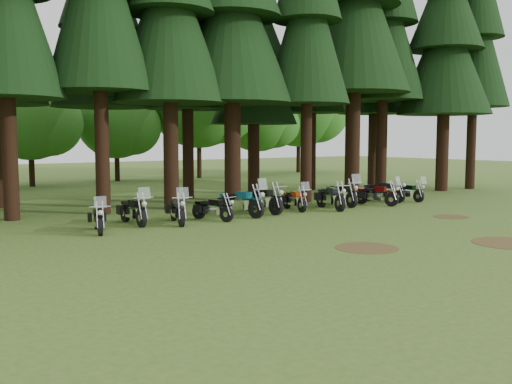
{
  "coord_description": "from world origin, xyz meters",
  "views": [
    {
      "loc": [
        -14.91,
        -13.03,
        3.09
      ],
      "look_at": [
        -1.79,
        5.0,
        1.0
      ],
      "focal_mm": 40.0,
      "sensor_mm": 36.0,
      "label": 1
    }
  ],
  "objects_px": {
    "motorcycle_0": "(98,219)",
    "motorcycle_1": "(133,211)",
    "motorcycle_9": "(377,195)",
    "motorcycle_10": "(383,192)",
    "motorcycle_3": "(212,210)",
    "motorcycle_5": "(262,201)",
    "motorcycle_2": "(177,211)",
    "motorcycle_4": "(240,203)",
    "motorcycle_8": "(341,195)",
    "motorcycle_6": "(294,200)",
    "motorcycle_7": "(330,198)",
    "motorcycle_11": "(408,192)"
  },
  "relations": [
    {
      "from": "motorcycle_0",
      "to": "motorcycle_1",
      "type": "distance_m",
      "value": 1.9
    },
    {
      "from": "motorcycle_1",
      "to": "motorcycle_9",
      "type": "distance_m",
      "value": 11.69
    },
    {
      "from": "motorcycle_10",
      "to": "motorcycle_1",
      "type": "bearing_deg",
      "value": 165.21
    },
    {
      "from": "motorcycle_3",
      "to": "motorcycle_5",
      "type": "xyz_separation_m",
      "value": [
        2.81,
        0.64,
        0.1
      ]
    },
    {
      "from": "motorcycle_3",
      "to": "motorcycle_0",
      "type": "bearing_deg",
      "value": 163.97
    },
    {
      "from": "motorcycle_5",
      "to": "motorcycle_1",
      "type": "bearing_deg",
      "value": 174.31
    },
    {
      "from": "motorcycle_2",
      "to": "motorcycle_4",
      "type": "distance_m",
      "value": 2.98
    },
    {
      "from": "motorcycle_8",
      "to": "motorcycle_0",
      "type": "bearing_deg",
      "value": -167.71
    },
    {
      "from": "motorcycle_0",
      "to": "motorcycle_4",
      "type": "relative_size",
      "value": 0.81
    },
    {
      "from": "motorcycle_1",
      "to": "motorcycle_2",
      "type": "bearing_deg",
      "value": -25.78
    },
    {
      "from": "motorcycle_6",
      "to": "motorcycle_10",
      "type": "height_order",
      "value": "motorcycle_6"
    },
    {
      "from": "motorcycle_0",
      "to": "motorcycle_10",
      "type": "relative_size",
      "value": 0.88
    },
    {
      "from": "motorcycle_1",
      "to": "motorcycle_4",
      "type": "height_order",
      "value": "motorcycle_4"
    },
    {
      "from": "motorcycle_1",
      "to": "motorcycle_7",
      "type": "bearing_deg",
      "value": -3.62
    },
    {
      "from": "motorcycle_4",
      "to": "motorcycle_6",
      "type": "height_order",
      "value": "motorcycle_4"
    },
    {
      "from": "motorcycle_3",
      "to": "motorcycle_8",
      "type": "distance_m",
      "value": 7.29
    },
    {
      "from": "motorcycle_4",
      "to": "motorcycle_6",
      "type": "distance_m",
      "value": 2.98
    },
    {
      "from": "motorcycle_5",
      "to": "motorcycle_0",
      "type": "bearing_deg",
      "value": -178.02
    },
    {
      "from": "motorcycle_10",
      "to": "motorcycle_4",
      "type": "bearing_deg",
      "value": 167.7
    },
    {
      "from": "motorcycle_0",
      "to": "motorcycle_3",
      "type": "height_order",
      "value": "motorcycle_0"
    },
    {
      "from": "motorcycle_9",
      "to": "motorcycle_8",
      "type": "bearing_deg",
      "value": 135.41
    },
    {
      "from": "motorcycle_0",
      "to": "motorcycle_2",
      "type": "relative_size",
      "value": 0.92
    },
    {
      "from": "motorcycle_3",
      "to": "motorcycle_11",
      "type": "xyz_separation_m",
      "value": [
        11.41,
        0.05,
        0.02
      ]
    },
    {
      "from": "motorcycle_2",
      "to": "motorcycle_3",
      "type": "bearing_deg",
      "value": 15.89
    },
    {
      "from": "motorcycle_2",
      "to": "motorcycle_9",
      "type": "relative_size",
      "value": 1.02
    },
    {
      "from": "motorcycle_5",
      "to": "motorcycle_6",
      "type": "xyz_separation_m",
      "value": [
        1.66,
        -0.12,
        -0.08
      ]
    },
    {
      "from": "motorcycle_2",
      "to": "motorcycle_3",
      "type": "xyz_separation_m",
      "value": [
        1.46,
        -0.05,
        -0.06
      ]
    },
    {
      "from": "motorcycle_1",
      "to": "motorcycle_8",
      "type": "xyz_separation_m",
      "value": [
        10.13,
        -0.26,
        0.04
      ]
    },
    {
      "from": "motorcycle_0",
      "to": "motorcycle_11",
      "type": "bearing_deg",
      "value": 16.83
    },
    {
      "from": "motorcycle_6",
      "to": "motorcycle_11",
      "type": "height_order",
      "value": "motorcycle_6"
    },
    {
      "from": "motorcycle_2",
      "to": "motorcycle_11",
      "type": "height_order",
      "value": "motorcycle_2"
    },
    {
      "from": "motorcycle_4",
      "to": "motorcycle_3",
      "type": "bearing_deg",
      "value": 179.65
    },
    {
      "from": "motorcycle_2",
      "to": "motorcycle_10",
      "type": "xyz_separation_m",
      "value": [
        11.52,
        0.44,
        0.01
      ]
    },
    {
      "from": "motorcycle_0",
      "to": "motorcycle_10",
      "type": "bearing_deg",
      "value": 18.62
    },
    {
      "from": "motorcycle_1",
      "to": "motorcycle_6",
      "type": "bearing_deg",
      "value": 0.26
    },
    {
      "from": "motorcycle_3",
      "to": "motorcycle_1",
      "type": "bearing_deg",
      "value": 146.6
    },
    {
      "from": "motorcycle_11",
      "to": "motorcycle_8",
      "type": "bearing_deg",
      "value": 175.26
    },
    {
      "from": "motorcycle_4",
      "to": "motorcycle_11",
      "type": "relative_size",
      "value": 1.23
    },
    {
      "from": "motorcycle_5",
      "to": "motorcycle_11",
      "type": "height_order",
      "value": "motorcycle_11"
    },
    {
      "from": "motorcycle_5",
      "to": "motorcycle_10",
      "type": "height_order",
      "value": "motorcycle_5"
    },
    {
      "from": "motorcycle_3",
      "to": "motorcycle_10",
      "type": "xyz_separation_m",
      "value": [
        10.06,
        0.49,
        0.07
      ]
    },
    {
      "from": "motorcycle_1",
      "to": "motorcycle_4",
      "type": "bearing_deg",
      "value": -3.81
    },
    {
      "from": "motorcycle_3",
      "to": "motorcycle_7",
      "type": "xyz_separation_m",
      "value": [
        5.98,
        -0.14,
        0.08
      ]
    },
    {
      "from": "motorcycle_3",
      "to": "motorcycle_8",
      "type": "bearing_deg",
      "value": -13.68
    },
    {
      "from": "motorcycle_1",
      "to": "motorcycle_5",
      "type": "height_order",
      "value": "motorcycle_1"
    },
    {
      "from": "motorcycle_3",
      "to": "motorcycle_6",
      "type": "bearing_deg",
      "value": -11.23
    },
    {
      "from": "motorcycle_3",
      "to": "motorcycle_8",
      "type": "xyz_separation_m",
      "value": [
        7.27,
        0.53,
        0.11
      ]
    },
    {
      "from": "motorcycle_4",
      "to": "motorcycle_11",
      "type": "height_order",
      "value": "motorcycle_4"
    },
    {
      "from": "motorcycle_10",
      "to": "motorcycle_7",
      "type": "bearing_deg",
      "value": 175.27
    },
    {
      "from": "motorcycle_6",
      "to": "motorcycle_9",
      "type": "relative_size",
      "value": 0.95
    }
  ]
}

